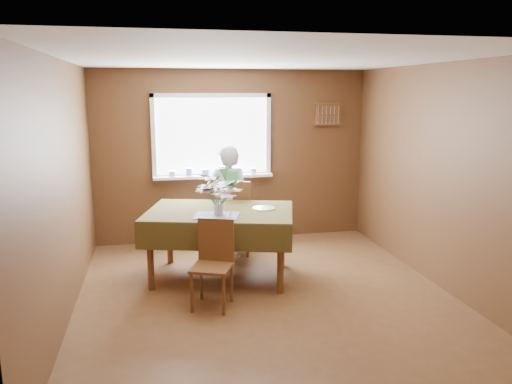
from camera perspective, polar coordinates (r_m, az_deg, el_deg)
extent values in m
plane|color=brown|center=(5.53, 1.18, -11.85)|extent=(4.50, 4.50, 0.00)
plane|color=white|center=(5.09, 1.30, 14.97)|extent=(4.50, 4.50, 0.00)
plane|color=brown|center=(7.35, -2.70, 4.10)|extent=(4.00, 0.00, 4.00)
plane|color=brown|center=(3.08, 10.74, -6.48)|extent=(4.00, 0.00, 4.00)
plane|color=brown|center=(5.11, -21.18, 0.10)|extent=(0.00, 4.50, 4.50)
plane|color=brown|center=(5.94, 20.42, 1.64)|extent=(0.00, 4.50, 4.50)
cube|color=white|center=(7.26, -5.06, 6.37)|extent=(1.60, 0.01, 1.10)
cube|color=white|center=(7.22, -5.13, 10.95)|extent=(1.72, 0.06, 0.06)
cube|color=white|center=(7.32, -4.97, 1.83)|extent=(1.72, 0.06, 0.06)
cube|color=white|center=(7.20, -11.66, 6.13)|extent=(0.06, 0.06, 1.22)
cube|color=white|center=(7.39, 1.40, 6.49)|extent=(0.06, 0.06, 1.22)
cube|color=white|center=(7.25, -4.90, 1.82)|extent=(1.72, 0.20, 0.04)
cylinder|color=white|center=(7.18, -9.55, 2.09)|extent=(0.09, 0.09, 0.08)
cylinder|color=white|center=(7.19, -7.68, 2.30)|extent=(0.11, 0.11, 0.12)
cylinder|color=white|center=(7.21, -5.82, 2.27)|extent=(0.12, 0.12, 0.09)
cylinder|color=white|center=(7.23, -3.97, 2.48)|extent=(0.10, 0.10, 0.13)
cylinder|color=white|center=(7.27, -2.13, 2.45)|extent=(0.11, 0.11, 0.10)
cylinder|color=white|center=(7.31, -0.32, 2.42)|extent=(0.09, 0.09, 0.08)
cube|color=brown|center=(7.64, 8.22, 8.80)|extent=(0.40, 0.03, 0.30)
cube|color=brown|center=(7.62, 8.29, 9.92)|extent=(0.44, 0.04, 0.03)
cube|color=brown|center=(7.63, 8.23, 7.67)|extent=(0.44, 0.04, 0.03)
cylinder|color=brown|center=(5.70, -11.99, -7.27)|extent=(0.08, 0.08, 0.77)
cylinder|color=brown|center=(5.49, 2.82, -7.75)|extent=(0.08, 0.08, 0.77)
cylinder|color=brown|center=(6.53, -9.84, -4.76)|extent=(0.08, 0.08, 0.77)
cylinder|color=brown|center=(6.35, 2.97, -5.07)|extent=(0.08, 0.08, 0.77)
cube|color=brown|center=(5.86, -4.14, -2.39)|extent=(1.85, 1.47, 0.04)
cube|color=#382F14|center=(5.86, -4.14, -2.15)|extent=(1.93, 1.55, 0.01)
cube|color=#382F14|center=(5.35, -4.96, -5.21)|extent=(1.62, 0.46, 0.30)
cube|color=#382F14|center=(6.44, -3.42, -2.31)|extent=(1.62, 0.46, 0.30)
cube|color=#382F14|center=(6.07, -12.02, -3.42)|extent=(0.32, 1.10, 0.30)
cube|color=#382F14|center=(5.84, 4.09, -3.77)|extent=(0.32, 1.10, 0.30)
cube|color=#4E7ADF|center=(5.60, -4.52, -2.69)|extent=(0.56, 0.47, 0.01)
cylinder|color=brown|center=(7.05, -0.73, -4.60)|extent=(0.04, 0.04, 0.48)
cylinder|color=brown|center=(7.09, -3.81, -4.55)|extent=(0.04, 0.04, 0.48)
cylinder|color=brown|center=(6.69, -0.93, -5.50)|extent=(0.04, 0.04, 0.48)
cylinder|color=brown|center=(6.72, -4.18, -5.44)|extent=(0.04, 0.04, 0.48)
cube|color=brown|center=(6.82, -2.43, -2.98)|extent=(0.54, 0.54, 0.03)
cube|color=brown|center=(6.55, -2.61, -1.06)|extent=(0.44, 0.14, 0.53)
cylinder|color=brown|center=(5.13, -7.36, -11.38)|extent=(0.04, 0.04, 0.41)
cylinder|color=brown|center=(5.04, -3.73, -11.72)|extent=(0.04, 0.04, 0.41)
cylinder|color=brown|center=(5.42, -6.26, -10.07)|extent=(0.04, 0.04, 0.41)
cylinder|color=brown|center=(5.34, -2.82, -10.37)|extent=(0.04, 0.04, 0.41)
cube|color=brown|center=(5.15, -5.09, -8.60)|extent=(0.50, 0.50, 0.03)
cube|color=brown|center=(5.23, -4.59, -5.44)|extent=(0.37, 0.18, 0.46)
imported|color=white|center=(6.62, -3.21, -1.10)|extent=(0.58, 0.40, 1.50)
cylinder|color=white|center=(5.62, -4.32, -1.97)|extent=(0.10, 0.10, 0.13)
cylinder|color=#33662D|center=(5.59, -4.33, -0.93)|extent=(0.06, 0.06, 0.10)
cylinder|color=white|center=(5.91, 0.90, -1.86)|extent=(0.35, 0.35, 0.01)
cube|color=silver|center=(5.58, -3.02, -2.65)|extent=(0.08, 0.22, 0.00)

